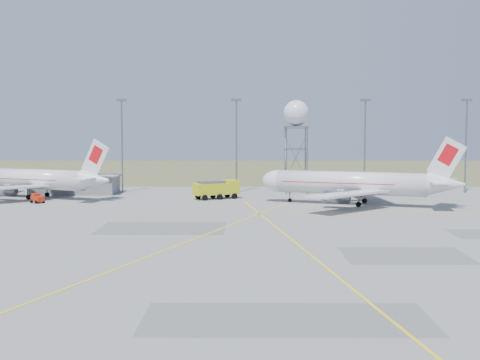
{
  "coord_description": "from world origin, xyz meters",
  "views": [
    {
      "loc": [
        -8.21,
        -79.7,
        14.66
      ],
      "look_at": [
        -9.03,
        40.0,
        4.89
      ],
      "focal_mm": 50.0,
      "sensor_mm": 36.0,
      "label": 1
    }
  ],
  "objects_px": {
    "radar_tower": "(296,141)",
    "baggage_tug": "(37,199)",
    "airliner_far": "(32,180)",
    "fire_truck": "(217,190)",
    "airliner_main": "(354,184)"
  },
  "relations": [
    {
      "from": "airliner_main",
      "to": "airliner_far",
      "type": "distance_m",
      "value": 64.51
    },
    {
      "from": "airliner_main",
      "to": "radar_tower",
      "type": "relative_size",
      "value": 1.81
    },
    {
      "from": "fire_truck",
      "to": "baggage_tug",
      "type": "height_order",
      "value": "fire_truck"
    },
    {
      "from": "radar_tower",
      "to": "baggage_tug",
      "type": "height_order",
      "value": "radar_tower"
    },
    {
      "from": "airliner_far",
      "to": "fire_truck",
      "type": "height_order",
      "value": "airliner_far"
    },
    {
      "from": "airliner_main",
      "to": "airliner_far",
      "type": "xyz_separation_m",
      "value": [
        -63.46,
        11.6,
        -0.21
      ]
    },
    {
      "from": "airliner_far",
      "to": "baggage_tug",
      "type": "height_order",
      "value": "airliner_far"
    },
    {
      "from": "airliner_far",
      "to": "fire_truck",
      "type": "xyz_separation_m",
      "value": [
        37.77,
        -1.66,
        -1.95
      ]
    },
    {
      "from": "baggage_tug",
      "to": "radar_tower",
      "type": "bearing_deg",
      "value": 59.94
    },
    {
      "from": "airliner_main",
      "to": "fire_truck",
      "type": "relative_size",
      "value": 3.82
    },
    {
      "from": "airliner_main",
      "to": "fire_truck",
      "type": "distance_m",
      "value": 27.63
    },
    {
      "from": "airliner_main",
      "to": "airliner_far",
      "type": "relative_size",
      "value": 1.07
    },
    {
      "from": "radar_tower",
      "to": "fire_truck",
      "type": "height_order",
      "value": "radar_tower"
    },
    {
      "from": "airliner_main",
      "to": "baggage_tug",
      "type": "relative_size",
      "value": 12.73
    },
    {
      "from": "airliner_far",
      "to": "airliner_main",
      "type": "bearing_deg",
      "value": -167.82
    }
  ]
}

